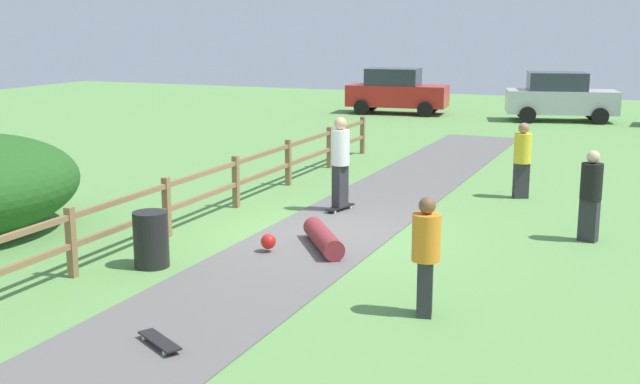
{
  "coord_description": "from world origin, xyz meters",
  "views": [
    {
      "loc": [
        5.51,
        -13.17,
        3.84
      ],
      "look_at": [
        0.26,
        -0.91,
        1.0
      ],
      "focal_mm": 44.94,
      "sensor_mm": 36.0,
      "label": 1
    }
  ],
  "objects_px": {
    "skater_riding": "(340,158)",
    "bystander_orange": "(426,251)",
    "trash_bin": "(151,239)",
    "skater_fallen": "(319,238)",
    "skateboard_loose": "(159,341)",
    "bystander_black": "(591,192)",
    "parked_car_red": "(396,91)",
    "parked_car_silver": "(560,97)",
    "bystander_yellow": "(522,157)"
  },
  "relations": [
    {
      "from": "trash_bin",
      "to": "skater_fallen",
      "type": "height_order",
      "value": "trash_bin"
    },
    {
      "from": "skateboard_loose",
      "to": "bystander_black",
      "type": "bearing_deg",
      "value": 58.69
    },
    {
      "from": "skater_fallen",
      "to": "skateboard_loose",
      "type": "bearing_deg",
      "value": -91.16
    },
    {
      "from": "trash_bin",
      "to": "parked_car_silver",
      "type": "relative_size",
      "value": 0.2
    },
    {
      "from": "skater_fallen",
      "to": "skater_riding",
      "type": "bearing_deg",
      "value": 104.62
    },
    {
      "from": "bystander_orange",
      "to": "skater_riding",
      "type": "bearing_deg",
      "value": 122.46
    },
    {
      "from": "bystander_yellow",
      "to": "parked_car_red",
      "type": "bearing_deg",
      "value": 117.28
    },
    {
      "from": "skater_riding",
      "to": "parked_car_red",
      "type": "relative_size",
      "value": 0.45
    },
    {
      "from": "skater_riding",
      "to": "parked_car_red",
      "type": "distance_m",
      "value": 18.3
    },
    {
      "from": "skater_riding",
      "to": "skateboard_loose",
      "type": "relative_size",
      "value": 2.44
    },
    {
      "from": "skater_fallen",
      "to": "bystander_black",
      "type": "bearing_deg",
      "value": 29.85
    },
    {
      "from": "parked_car_red",
      "to": "bystander_yellow",
      "type": "bearing_deg",
      "value": -62.72
    },
    {
      "from": "trash_bin",
      "to": "skater_fallen",
      "type": "distance_m",
      "value": 2.86
    },
    {
      "from": "skater_fallen",
      "to": "bystander_black",
      "type": "xyz_separation_m",
      "value": [
        4.2,
        2.41,
        0.7
      ]
    },
    {
      "from": "skater_riding",
      "to": "bystander_orange",
      "type": "height_order",
      "value": "skater_riding"
    },
    {
      "from": "skateboard_loose",
      "to": "bystander_orange",
      "type": "distance_m",
      "value": 3.59
    },
    {
      "from": "skater_fallen",
      "to": "bystander_yellow",
      "type": "bearing_deg",
      "value": 65.94
    },
    {
      "from": "skater_fallen",
      "to": "skateboard_loose",
      "type": "distance_m",
      "value": 4.65
    },
    {
      "from": "skateboard_loose",
      "to": "trash_bin",
      "type": "bearing_deg",
      "value": 126.28
    },
    {
      "from": "bystander_yellow",
      "to": "bystander_orange",
      "type": "distance_m",
      "value": 7.9
    },
    {
      "from": "trash_bin",
      "to": "bystander_black",
      "type": "height_order",
      "value": "bystander_black"
    },
    {
      "from": "skater_fallen",
      "to": "bystander_black",
      "type": "height_order",
      "value": "bystander_black"
    },
    {
      "from": "skateboard_loose",
      "to": "bystander_black",
      "type": "relative_size",
      "value": 0.48
    },
    {
      "from": "trash_bin",
      "to": "bystander_orange",
      "type": "bearing_deg",
      "value": -4.73
    },
    {
      "from": "skater_riding",
      "to": "bystander_black",
      "type": "distance_m",
      "value": 4.95
    },
    {
      "from": "trash_bin",
      "to": "skater_riding",
      "type": "height_order",
      "value": "skater_riding"
    },
    {
      "from": "skateboard_loose",
      "to": "parked_car_red",
      "type": "bearing_deg",
      "value": 101.52
    },
    {
      "from": "trash_bin",
      "to": "parked_car_red",
      "type": "bearing_deg",
      "value": 97.98
    },
    {
      "from": "trash_bin",
      "to": "bystander_orange",
      "type": "height_order",
      "value": "bystander_orange"
    },
    {
      "from": "bystander_black",
      "to": "parked_car_red",
      "type": "height_order",
      "value": "parked_car_red"
    },
    {
      "from": "skater_fallen",
      "to": "parked_car_silver",
      "type": "xyz_separation_m",
      "value": [
        1.51,
        20.53,
        0.76
      ]
    },
    {
      "from": "skateboard_loose",
      "to": "parked_car_red",
      "type": "distance_m",
      "value": 25.72
    },
    {
      "from": "trash_bin",
      "to": "bystander_orange",
      "type": "xyz_separation_m",
      "value": [
        4.61,
        -0.38,
        0.44
      ]
    },
    {
      "from": "skater_fallen",
      "to": "parked_car_red",
      "type": "height_order",
      "value": "parked_car_red"
    },
    {
      "from": "skateboard_loose",
      "to": "parked_car_silver",
      "type": "bearing_deg",
      "value": 86.35
    },
    {
      "from": "trash_bin",
      "to": "parked_car_silver",
      "type": "distance_m",
      "value": 22.77
    },
    {
      "from": "skater_riding",
      "to": "bystander_orange",
      "type": "relative_size",
      "value": 1.2
    },
    {
      "from": "parked_car_silver",
      "to": "bystander_orange",
      "type": "bearing_deg",
      "value": -87.44
    },
    {
      "from": "parked_car_red",
      "to": "parked_car_silver",
      "type": "relative_size",
      "value": 0.97
    },
    {
      "from": "bystander_yellow",
      "to": "parked_car_silver",
      "type": "relative_size",
      "value": 0.38
    },
    {
      "from": "trash_bin",
      "to": "bystander_black",
      "type": "xyz_separation_m",
      "value": [
        6.28,
        4.35,
        0.45
      ]
    },
    {
      "from": "parked_car_red",
      "to": "bystander_black",
      "type": "bearing_deg",
      "value": -62.52
    },
    {
      "from": "trash_bin",
      "to": "skater_riding",
      "type": "bearing_deg",
      "value": 74.14
    },
    {
      "from": "skateboard_loose",
      "to": "parked_car_red",
      "type": "height_order",
      "value": "parked_car_red"
    },
    {
      "from": "trash_bin",
      "to": "skater_riding",
      "type": "distance_m",
      "value": 4.98
    },
    {
      "from": "parked_car_silver",
      "to": "parked_car_red",
      "type": "bearing_deg",
      "value": 179.94
    },
    {
      "from": "parked_car_red",
      "to": "parked_car_silver",
      "type": "distance_m",
      "value": 6.74
    },
    {
      "from": "skater_riding",
      "to": "bystander_black",
      "type": "bearing_deg",
      "value": -4.54
    },
    {
      "from": "bystander_yellow",
      "to": "parked_car_silver",
      "type": "xyz_separation_m",
      "value": [
        -0.98,
        14.96,
        0.03
      ]
    },
    {
      "from": "skateboard_loose",
      "to": "bystander_black",
      "type": "height_order",
      "value": "bystander_black"
    }
  ]
}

